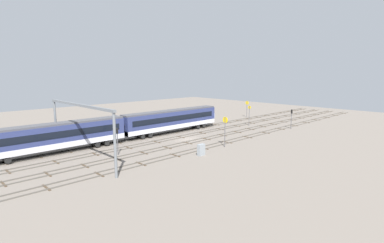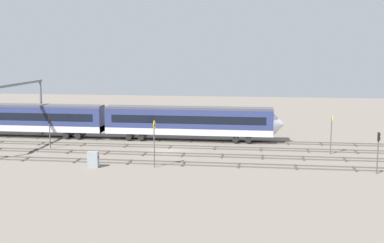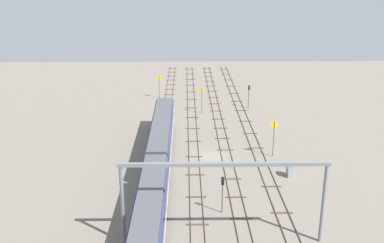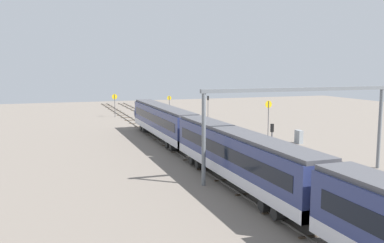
{
  "view_description": "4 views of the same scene",
  "coord_description": "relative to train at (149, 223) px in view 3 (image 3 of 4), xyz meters",
  "views": [
    {
      "loc": [
        -39.44,
        -41.63,
        12.92
      ],
      "look_at": [
        4.02,
        3.14,
        2.65
      ],
      "focal_mm": 28.04,
      "sensor_mm": 36.0,
      "label": 1
    },
    {
      "loc": [
        11.28,
        -61.71,
        13.41
      ],
      "look_at": [
        2.78,
        4.07,
        3.3
      ],
      "focal_mm": 45.75,
      "sensor_mm": 36.0,
      "label": 2
    },
    {
      "loc": [
        -59.79,
        3.55,
        25.37
      ],
      "look_at": [
        6.9,
        2.56,
        3.07
      ],
      "focal_mm": 42.13,
      "sensor_mm": 36.0,
      "label": 3
    },
    {
      "loc": [
        -55.42,
        22.54,
        10.48
      ],
      "look_at": [
        7.05,
        0.77,
        1.78
      ],
      "focal_mm": 39.45,
      "sensor_mm": 36.0,
      "label": 4
    }
  ],
  "objects": [
    {
      "name": "ground_plane",
      "position": [
        22.29,
        -7.05,
        -2.66
      ],
      "size": [
        144.18,
        144.18,
        0.0
      ],
      "primitive_type": "plane",
      "color": "slate"
    },
    {
      "name": "track_near_foreground",
      "position": [
        22.29,
        -14.11,
        -2.59
      ],
      "size": [
        128.18,
        2.4,
        0.16
      ],
      "color": "#59544C",
      "rests_on": "ground"
    },
    {
      "name": "track_second_near",
      "position": [
        22.29,
        -9.41,
        -2.59
      ],
      "size": [
        128.18,
        2.4,
        0.16
      ],
      "color": "#59544C",
      "rests_on": "ground"
    },
    {
      "name": "track_middle",
      "position": [
        22.29,
        -4.7,
        -2.59
      ],
      "size": [
        128.18,
        2.4,
        0.16
      ],
      "color": "#59544C",
      "rests_on": "ground"
    },
    {
      "name": "track_with_train",
      "position": [
        22.29,
        -0.0,
        -2.59
      ],
      "size": [
        128.18,
        2.4,
        0.16
      ],
      "color": "#59544C",
      "rests_on": "ground"
    },
    {
      "name": "train",
      "position": [
        0.0,
        0.0,
        0.0
      ],
      "size": [
        75.2,
        3.24,
        4.8
      ],
      "color": "navy",
      "rests_on": "ground"
    },
    {
      "name": "overhead_gantry",
      "position": [
        0.83,
        -7.07,
        3.84
      ],
      "size": [
        0.4,
        19.89,
        8.5
      ],
      "color": "slate",
      "rests_on": "ground"
    },
    {
      "name": "speed_sign_near_foreground",
      "position": [
        22.5,
        -16.07,
        0.94
      ],
      "size": [
        0.14,
        1.09,
        5.35
      ],
      "color": "#4C4C51",
      "rests_on": "ground"
    },
    {
      "name": "speed_sign_mid_trackside",
      "position": [
        43.18,
        -6.56,
        0.45
      ],
      "size": [
        0.14,
        0.8,
        4.92
      ],
      "color": "#4C4C51",
      "rests_on": "ground"
    },
    {
      "name": "speed_sign_far_trackside",
      "position": [
        54.22,
        1.99,
        0.57
      ],
      "size": [
        0.14,
        1.09,
        4.76
      ],
      "color": "#4C4C51",
      "rests_on": "ground"
    },
    {
      "name": "signal_light_trackside_approach",
      "position": [
        46.68,
        -15.78,
        0.28
      ],
      "size": [
        0.31,
        0.32,
        4.49
      ],
      "color": "#4C4C51",
      "rests_on": "ground"
    },
    {
      "name": "signal_light_trackside_departure",
      "position": [
        6.5,
        -7.48,
        0.18
      ],
      "size": [
        0.31,
        0.32,
        4.31
      ],
      "color": "#4C4C51",
      "rests_on": "ground"
    },
    {
      "name": "relay_cabinet",
      "position": [
        15.65,
        -16.96,
        -1.75
      ],
      "size": [
        1.24,
        0.63,
        1.81
      ],
      "color": "gray",
      "rests_on": "ground"
    }
  ]
}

